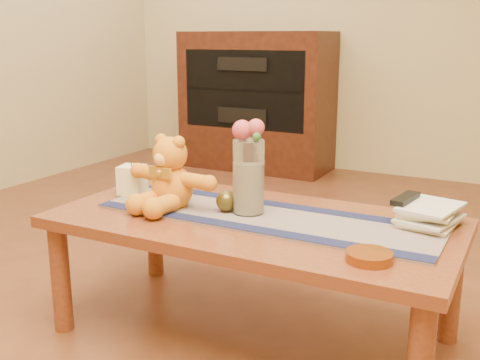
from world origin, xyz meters
The scene contains 30 objects.
floor centered at (0.00, 0.00, 0.00)m, with size 5.50×5.50×0.00m, color #5A2D19.
coffee_table_top centered at (0.00, 0.00, 0.43)m, with size 1.40×0.70×0.04m, color #5F2A16.
table_leg_fl centered at (-0.64, -0.29, 0.21)m, with size 0.07×0.07×0.41m, color #5F2A16.
table_leg_bl centered at (-0.64, 0.29, 0.21)m, with size 0.07×0.07×0.41m, color #5F2A16.
table_leg_br centered at (0.64, 0.29, 0.21)m, with size 0.07×0.07×0.41m, color #5F2A16.
persian_runner centered at (0.04, 0.02, 0.45)m, with size 1.20×0.35×0.01m, color #1B244E.
runner_border_near centered at (0.04, -0.13, 0.46)m, with size 1.20×0.06×0.00m, color #161B43.
runner_border_far centered at (0.04, 0.16, 0.46)m, with size 1.20×0.06×0.00m, color #161B43.
teddy_bear centered at (-0.32, -0.03, 0.58)m, with size 0.37×0.30×0.25m, color orange, non-canonical shape.
pillar_candle centered at (-0.55, 0.04, 0.51)m, with size 0.09×0.09×0.11m, color #FFF7BB.
candle_wick centered at (-0.55, 0.04, 0.58)m, with size 0.00×0.00×0.01m, color black.
glass_vase centered at (-0.03, 0.02, 0.59)m, with size 0.11×0.11×0.26m, color silver.
potpourri_fill centered at (-0.03, 0.02, 0.55)m, with size 0.09×0.09×0.18m, color beige.
rose_left centered at (-0.05, 0.01, 0.75)m, with size 0.07×0.07×0.07m, color #C34450.
rose_right centered at (0.00, 0.03, 0.76)m, with size 0.06×0.06×0.06m, color #C34450.
blue_flower_back centered at (-0.02, 0.06, 0.75)m, with size 0.04×0.04×0.04m, color #5571B9.
blue_flower_side centered at (-0.06, 0.04, 0.74)m, with size 0.04×0.04×0.04m, color #5571B9.
leaf_sprig centered at (0.01, 0.00, 0.74)m, with size 0.03×0.03×0.03m, color #33662D.
bronze_ball centered at (-0.10, 0.00, 0.50)m, with size 0.08×0.08×0.08m, color #494118.
book_bottom centered at (0.48, 0.20, 0.46)m, with size 0.17×0.22×0.02m, color #FBEBC2.
book_lower centered at (0.48, 0.20, 0.48)m, with size 0.16×0.22×0.02m, color #FBEBC2.
book_upper centered at (0.47, 0.21, 0.50)m, with size 0.17×0.22×0.02m, color #FBEBC2.
book_top centered at (0.48, 0.20, 0.52)m, with size 0.16×0.22×0.02m, color #FBEBC2.
tv_remote centered at (0.48, 0.19, 0.54)m, with size 0.04×0.16×0.02m, color black.
amber_dish centered at (0.47, -0.20, 0.46)m, with size 0.13×0.13×0.03m, color #BF5914.
media_cabinet centered at (-1.20, 2.48, 0.55)m, with size 1.20×0.50×1.10m, color black.
cabinet_cavity centered at (-1.20, 2.25, 0.66)m, with size 1.02×0.03×0.61m, color black.
cabinet_shelf centered at (-1.20, 2.33, 0.66)m, with size 1.02×0.20×0.03m, color black.
stereo_upper centered at (-1.20, 2.35, 0.86)m, with size 0.42×0.28×0.10m, color black.
stereo_lower centered at (-1.20, 2.35, 0.46)m, with size 0.42×0.28×0.12m, color black.
Camera 1 is at (0.84, -1.70, 1.07)m, focal length 42.78 mm.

